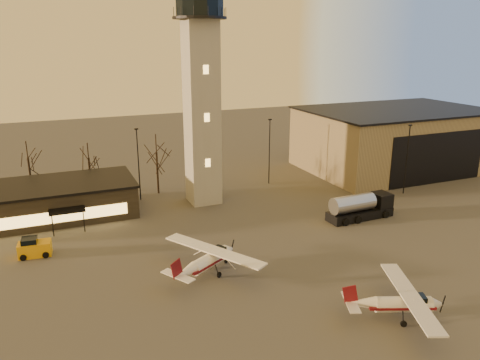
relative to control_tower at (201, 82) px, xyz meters
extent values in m
plane|color=#423F3D|center=(0.00, -30.00, -16.33)|extent=(220.00, 220.00, 0.00)
cube|color=#A09E97|center=(0.00, 0.00, -4.33)|extent=(4.00, 4.00, 24.00)
cylinder|color=black|center=(0.00, 0.00, 7.82)|extent=(6.80, 6.80, 0.30)
cylinder|color=black|center=(0.00, 0.00, 9.67)|extent=(6.00, 6.00, 3.40)
cube|color=#9C8F66|center=(36.00, 4.00, -11.33)|extent=(30.00, 20.00, 10.00)
cube|color=black|center=(36.00, 4.00, -6.18)|extent=(30.60, 20.60, 0.30)
cube|color=black|center=(36.00, -6.02, -12.33)|extent=(18.00, 0.10, 8.00)
cube|color=black|center=(-22.00, 2.00, -14.33)|extent=(25.00, 10.00, 4.00)
cube|color=black|center=(-22.00, 2.00, -12.18)|extent=(25.40, 10.40, 0.30)
cube|color=#FDC158|center=(-22.00, -3.02, -14.73)|extent=(22.00, 0.08, 1.40)
cube|color=black|center=(-18.00, -4.00, -13.73)|extent=(4.00, 2.00, 0.20)
cylinder|color=black|center=(-8.00, 4.00, -11.33)|extent=(0.16, 0.16, 10.00)
cube|color=black|center=(-8.00, 4.00, -6.28)|extent=(0.50, 0.25, 0.18)
cylinder|color=black|center=(12.00, 4.00, -11.33)|extent=(0.16, 0.16, 10.00)
cube|color=black|center=(12.00, 4.00, -6.28)|extent=(0.50, 0.25, 0.18)
cylinder|color=black|center=(28.00, -8.00, -11.33)|extent=(0.16, 0.16, 10.00)
cube|color=black|center=(28.00, -8.00, -6.28)|extent=(0.50, 0.25, 0.18)
cylinder|color=black|center=(-14.00, 10.00, -13.70)|extent=(0.28, 0.28, 5.25)
cylinder|color=black|center=(-5.00, 6.00, -13.25)|extent=(0.28, 0.28, 6.16)
cylinder|color=black|center=(4.00, 8.00, -13.84)|extent=(0.28, 0.28, 4.97)
cylinder|color=black|center=(-22.00, 12.00, -13.53)|extent=(0.28, 0.28, 5.60)
cylinder|color=silver|center=(5.73, -33.21, -15.10)|extent=(4.68, 2.88, 1.28)
cone|color=silver|center=(8.19, -34.20, -15.10)|extent=(1.28, 1.46, 1.22)
cone|color=silver|center=(2.62, -31.95, -14.95)|extent=(2.60, 1.89, 1.08)
cube|color=black|center=(6.64, -33.57, -14.65)|extent=(1.76, 1.51, 0.69)
cube|color=maroon|center=(5.54, -33.13, -15.14)|extent=(5.42, 3.21, 0.22)
cube|color=silver|center=(6.18, -33.39, -14.33)|extent=(5.41, 10.59, 0.14)
cube|color=silver|center=(1.80, -31.62, -14.85)|extent=(2.04, 3.34, 0.08)
cube|color=maroon|center=(1.71, -31.59, -14.16)|extent=(1.30, 0.58, 1.67)
cylinder|color=white|center=(-6.00, -19.91, -15.02)|extent=(4.82, 3.61, 1.36)
cone|color=white|center=(-3.58, -18.48, -15.02)|extent=(1.47, 1.59, 1.29)
cone|color=white|center=(-9.05, -21.72, -14.87)|extent=(2.74, 2.26, 1.15)
cube|color=black|center=(-5.10, -19.38, -14.55)|extent=(1.90, 1.74, 0.73)
cube|color=#5F0D15|center=(-6.18, -20.02, -15.07)|extent=(5.56, 4.07, 0.23)
cube|color=white|center=(-5.55, -19.65, -14.21)|extent=(7.18, 10.67, 0.15)
cube|color=white|center=(-9.86, -22.20, -14.76)|extent=(2.56, 3.44, 0.08)
cube|color=#5F0D15|center=(-9.95, -22.25, -14.03)|extent=(1.29, 0.81, 1.77)
cube|color=black|center=(16.00, -13.74, -15.76)|extent=(8.80, 2.77, 1.13)
cube|color=black|center=(19.28, -13.63, -14.38)|extent=(2.13, 2.43, 1.85)
cube|color=black|center=(20.00, -13.60, -14.07)|extent=(0.17, 1.95, 1.03)
cylinder|color=silver|center=(14.77, -13.79, -14.17)|extent=(5.82, 2.35, 2.15)
cube|color=#EEA50E|center=(-21.63, -9.41, -15.58)|extent=(3.35, 2.02, 1.49)
cube|color=black|center=(-22.06, -9.37, -14.72)|extent=(1.63, 1.63, 0.85)
camera|label=1|loc=(-19.15, -58.57, 5.36)|focal=35.00mm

